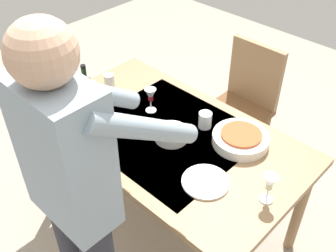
{
  "coord_description": "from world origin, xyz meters",
  "views": [
    {
      "loc": [
        -1.16,
        1.21,
        2.13
      ],
      "look_at": [
        0.0,
        0.0,
        0.79
      ],
      "focal_mm": 42.54,
      "sensor_mm": 36.0,
      "label": 1
    }
  ],
  "objects_px": {
    "wine_glass_left": "(151,96)",
    "water_cup_near_right": "(205,120)",
    "side_bowl_salad": "(171,134)",
    "dinner_plate_near": "(206,182)",
    "serving_bowl_pasta": "(241,138)",
    "wine_bottle": "(87,93)",
    "wine_glass_right": "(270,184)",
    "dining_table": "(168,143)",
    "water_cup_near_left": "(77,115)",
    "water_cup_far_left": "(109,81)",
    "person_server": "(78,193)",
    "chair_near": "(244,99)"
  },
  "relations": [
    {
      "from": "serving_bowl_pasta",
      "to": "dinner_plate_near",
      "type": "height_order",
      "value": "serving_bowl_pasta"
    },
    {
      "from": "dining_table",
      "to": "serving_bowl_pasta",
      "type": "bearing_deg",
      "value": -148.5
    },
    {
      "from": "water_cup_near_left",
      "to": "side_bowl_salad",
      "type": "distance_m",
      "value": 0.55
    },
    {
      "from": "water_cup_near_right",
      "to": "dining_table",
      "type": "bearing_deg",
      "value": 59.61
    },
    {
      "from": "person_server",
      "to": "water_cup_near_left",
      "type": "bearing_deg",
      "value": -34.07
    },
    {
      "from": "serving_bowl_pasta",
      "to": "side_bowl_salad",
      "type": "relative_size",
      "value": 1.67
    },
    {
      "from": "water_cup_near_left",
      "to": "chair_near",
      "type": "bearing_deg",
      "value": -109.62
    },
    {
      "from": "wine_glass_left",
      "to": "person_server",
      "type": "bearing_deg",
      "value": 117.16
    },
    {
      "from": "wine_glass_left",
      "to": "water_cup_near_left",
      "type": "bearing_deg",
      "value": 58.36
    },
    {
      "from": "dining_table",
      "to": "side_bowl_salad",
      "type": "height_order",
      "value": "side_bowl_salad"
    },
    {
      "from": "person_server",
      "to": "serving_bowl_pasta",
      "type": "xyz_separation_m",
      "value": [
        -0.15,
        -0.91,
        -0.19
      ]
    },
    {
      "from": "wine_glass_left",
      "to": "serving_bowl_pasta",
      "type": "relative_size",
      "value": 0.5
    },
    {
      "from": "chair_near",
      "to": "dinner_plate_near",
      "type": "relative_size",
      "value": 3.96
    },
    {
      "from": "side_bowl_salad",
      "to": "dining_table",
      "type": "bearing_deg",
      "value": -24.18
    },
    {
      "from": "dining_table",
      "to": "wine_glass_right",
      "type": "xyz_separation_m",
      "value": [
        -0.65,
        0.03,
        0.18
      ]
    },
    {
      "from": "dining_table",
      "to": "dinner_plate_near",
      "type": "xyz_separation_m",
      "value": [
        -0.38,
        0.14,
        0.08
      ]
    },
    {
      "from": "water_cup_near_left",
      "to": "water_cup_far_left",
      "type": "distance_m",
      "value": 0.38
    },
    {
      "from": "person_server",
      "to": "wine_glass_right",
      "type": "height_order",
      "value": "person_server"
    },
    {
      "from": "serving_bowl_pasta",
      "to": "dinner_plate_near",
      "type": "distance_m",
      "value": 0.35
    },
    {
      "from": "wine_bottle",
      "to": "wine_glass_left",
      "type": "relative_size",
      "value": 1.96
    },
    {
      "from": "side_bowl_salad",
      "to": "dinner_plate_near",
      "type": "height_order",
      "value": "side_bowl_salad"
    },
    {
      "from": "chair_near",
      "to": "wine_bottle",
      "type": "height_order",
      "value": "wine_bottle"
    },
    {
      "from": "water_cup_near_right",
      "to": "water_cup_far_left",
      "type": "relative_size",
      "value": 0.96
    },
    {
      "from": "serving_bowl_pasta",
      "to": "side_bowl_salad",
      "type": "xyz_separation_m",
      "value": [
        0.29,
        0.22,
        0.0
      ]
    },
    {
      "from": "chair_near",
      "to": "wine_glass_left",
      "type": "relative_size",
      "value": 6.03
    },
    {
      "from": "wine_glass_right",
      "to": "side_bowl_salad",
      "type": "xyz_separation_m",
      "value": [
        0.61,
        -0.01,
        -0.07
      ]
    },
    {
      "from": "wine_glass_right",
      "to": "dinner_plate_near",
      "type": "relative_size",
      "value": 0.66
    },
    {
      "from": "water_cup_near_left",
      "to": "dinner_plate_near",
      "type": "distance_m",
      "value": 0.83
    },
    {
      "from": "water_cup_near_right",
      "to": "wine_glass_right",
      "type": "bearing_deg",
      "value": 158.18
    },
    {
      "from": "water_cup_near_right",
      "to": "dinner_plate_near",
      "type": "distance_m",
      "value": 0.43
    },
    {
      "from": "wine_bottle",
      "to": "water_cup_near_left",
      "type": "xyz_separation_m",
      "value": [
        -0.05,
        0.12,
        -0.06
      ]
    },
    {
      "from": "wine_glass_left",
      "to": "water_cup_near_right",
      "type": "bearing_deg",
      "value": -162.1
    },
    {
      "from": "wine_bottle",
      "to": "water_cup_near_right",
      "type": "bearing_deg",
      "value": -150.09
    },
    {
      "from": "wine_glass_left",
      "to": "dinner_plate_near",
      "type": "distance_m",
      "value": 0.65
    },
    {
      "from": "wine_glass_left",
      "to": "serving_bowl_pasta",
      "type": "xyz_separation_m",
      "value": [
        -0.55,
        -0.13,
        -0.07
      ]
    },
    {
      "from": "wine_bottle",
      "to": "water_cup_near_left",
      "type": "relative_size",
      "value": 3.02
    },
    {
      "from": "dining_table",
      "to": "water_cup_far_left",
      "type": "relative_size",
      "value": 15.77
    },
    {
      "from": "person_server",
      "to": "water_cup_far_left",
      "type": "distance_m",
      "value": 1.1
    },
    {
      "from": "water_cup_near_right",
      "to": "side_bowl_salad",
      "type": "bearing_deg",
      "value": 72.48
    },
    {
      "from": "wine_bottle",
      "to": "dining_table",
      "type": "bearing_deg",
      "value": -161.89
    },
    {
      "from": "wine_glass_left",
      "to": "dinner_plate_near",
      "type": "height_order",
      "value": "wine_glass_left"
    },
    {
      "from": "water_cup_near_left",
      "to": "person_server",
      "type": "bearing_deg",
      "value": 145.93
    },
    {
      "from": "wine_glass_left",
      "to": "dining_table",
      "type": "bearing_deg",
      "value": 159.67
    },
    {
      "from": "wine_bottle",
      "to": "side_bowl_salad",
      "type": "bearing_deg",
      "value": -165.23
    },
    {
      "from": "wine_bottle",
      "to": "wine_glass_right",
      "type": "height_order",
      "value": "wine_bottle"
    },
    {
      "from": "wine_glass_right",
      "to": "water_cup_near_left",
      "type": "distance_m",
      "value": 1.12
    },
    {
      "from": "person_server",
      "to": "side_bowl_salad",
      "type": "height_order",
      "value": "person_server"
    },
    {
      "from": "wine_glass_right",
      "to": "wine_bottle",
      "type": "bearing_deg",
      "value": 6.37
    },
    {
      "from": "dining_table",
      "to": "water_cup_near_right",
      "type": "bearing_deg",
      "value": -120.39
    },
    {
      "from": "serving_bowl_pasta",
      "to": "dining_table",
      "type": "bearing_deg",
      "value": 31.5
    }
  ]
}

